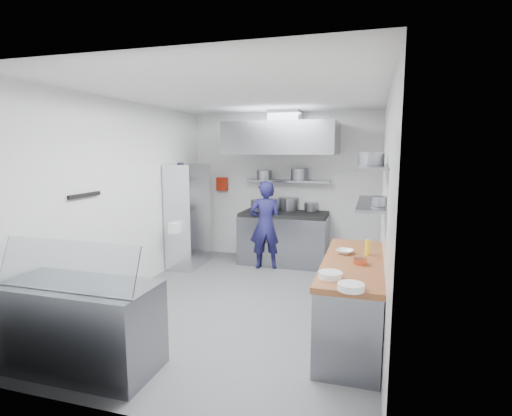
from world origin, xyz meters
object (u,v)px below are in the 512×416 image
(gas_range, at_px, (284,239))
(display_case, at_px, (81,326))
(chef, at_px, (266,225))
(wire_rack, at_px, (188,216))

(gas_range, height_order, display_case, gas_range)
(chef, distance_m, wire_rack, 1.41)
(chef, xyz_separation_m, display_case, (-0.85, -3.70, -0.36))
(gas_range, bearing_deg, display_case, -105.02)
(wire_rack, height_order, display_case, wire_rack)
(gas_range, xyz_separation_m, wire_rack, (-1.63, -0.64, 0.48))
(chef, height_order, wire_rack, wire_rack)
(gas_range, xyz_separation_m, display_case, (-1.10, -4.10, -0.03))
(gas_range, distance_m, wire_rack, 1.81)
(chef, distance_m, display_case, 3.81)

